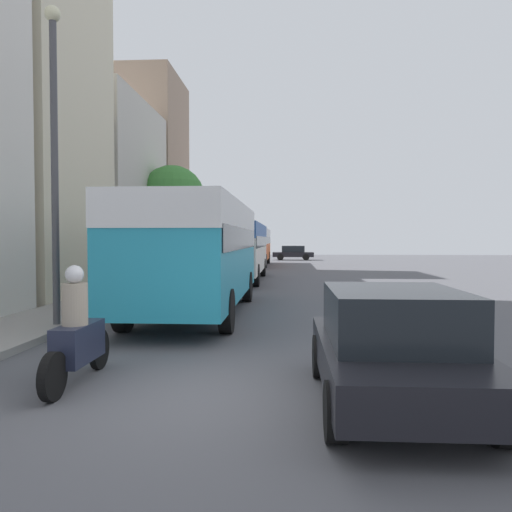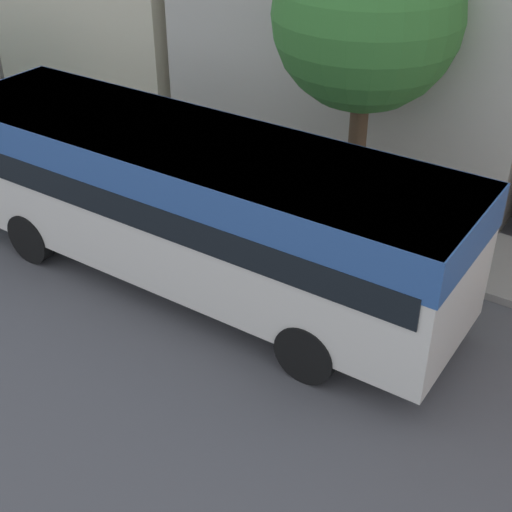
# 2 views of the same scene
# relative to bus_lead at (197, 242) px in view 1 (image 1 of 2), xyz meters

# --- Properties ---
(ground_plane) EXTENTS (120.00, 120.00, 0.00)m
(ground_plane) POSITION_rel_bus_lead_xyz_m (1.59, -7.31, -2.00)
(ground_plane) COLOR #515156
(building_far_terrace) EXTENTS (6.67, 8.41, 9.02)m
(building_far_terrace) POSITION_rel_bus_lead_xyz_m (-7.94, 11.04, 2.51)
(building_far_terrace) COLOR beige
(building_far_terrace) RESTS_ON ground_plane
(building_end_row) EXTENTS (6.55, 6.43, 12.73)m
(building_end_row) POSITION_rel_bus_lead_xyz_m (-7.88, 18.87, 4.36)
(building_end_row) COLOR gray
(building_end_row) RESTS_ON ground_plane
(bus_lead) EXTENTS (2.62, 9.14, 3.09)m
(bus_lead) POSITION_rel_bus_lead_xyz_m (0.00, 0.00, 0.00)
(bus_lead) COLOR teal
(bus_lead) RESTS_ON ground_plane
(bus_following) EXTENTS (2.62, 9.82, 2.84)m
(bus_following) POSITION_rel_bus_lead_xyz_m (-0.04, 11.09, -0.14)
(bus_following) COLOR silver
(bus_following) RESTS_ON ground_plane
(bus_third_in_line) EXTENTS (2.58, 10.07, 2.90)m
(bus_third_in_line) POSITION_rel_bus_lead_xyz_m (-0.30, 25.42, -0.11)
(bus_third_in_line) COLOR #EA5B23
(bus_third_in_line) RESTS_ON ground_plane
(motorcycle_behind_lead) EXTENTS (0.38, 2.24, 1.73)m
(motorcycle_behind_lead) POSITION_rel_bus_lead_xyz_m (-0.51, -6.80, -1.32)
(motorcycle_behind_lead) COLOR #1E2338
(motorcycle_behind_lead) RESTS_ON ground_plane
(car_crossing) EXTENTS (1.89, 3.91, 1.47)m
(car_crossing) POSITION_rel_bus_lead_xyz_m (3.86, -7.43, -1.24)
(car_crossing) COLOR black
(car_crossing) RESTS_ON ground_plane
(car_far_curb) EXTENTS (4.04, 1.82, 1.41)m
(car_far_curb) POSITION_rel_bus_lead_xyz_m (3.04, 35.80, -1.26)
(car_far_curb) COLOR black
(car_far_curb) RESTS_ON ground_plane
(pedestrian_near_curb) EXTENTS (0.43, 0.43, 1.65)m
(pedestrian_near_curb) POSITION_rel_bus_lead_xyz_m (-3.53, 24.09, -1.02)
(pedestrian_near_curb) COLOR #232838
(pedestrian_near_curb) RESTS_ON sidewalk
(pedestrian_walking_away) EXTENTS (0.38, 0.38, 1.80)m
(pedestrian_walking_away) POSITION_rel_bus_lead_xyz_m (-3.39, 30.83, -0.93)
(pedestrian_walking_away) COLOR #232838
(pedestrian_walking_away) RESTS_ON sidewalk
(street_tree) EXTENTS (3.50, 3.50, 5.86)m
(street_tree) POSITION_rel_bus_lead_xyz_m (-3.62, 12.46, 2.23)
(street_tree) COLOR brown
(street_tree) RESTS_ON sidewalk
(lamp_post) EXTENTS (0.36, 0.36, 7.19)m
(lamp_post) POSITION_rel_bus_lead_xyz_m (-2.76, -2.73, 2.33)
(lamp_post) COLOR #47474C
(lamp_post) RESTS_ON sidewalk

